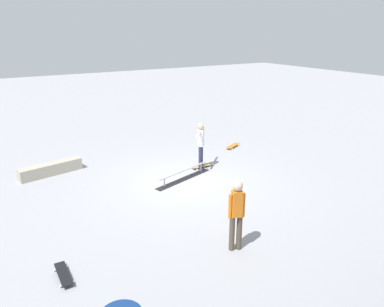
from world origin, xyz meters
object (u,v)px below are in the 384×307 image
skate_ledge (51,169)px  skater_main (201,142)px  bystander_orange_shirt (236,212)px  loose_skateboard_black (63,274)px  loose_skateboard_orange (233,146)px  grind_rail (184,175)px  skateboard_main (202,166)px

skate_ledge → skater_main: 4.92m
skate_ledge → bystander_orange_shirt: 6.93m
loose_skateboard_black → skater_main: bearing=-56.1°
loose_skateboard_orange → grind_rail: bearing=-176.6°
skateboard_main → bystander_orange_shirt: 4.91m
grind_rail → loose_skateboard_orange: (-3.27, -1.76, -0.06)m
bystander_orange_shirt → loose_skateboard_orange: size_ratio=1.95×
bystander_orange_shirt → skate_ledge: bearing=131.0°
skate_ledge → loose_skateboard_black: skate_ledge is taller
skater_main → skateboard_main: (-0.08, -0.02, -0.84)m
skate_ledge → skater_main: bearing=155.2°
skate_ledge → loose_skateboard_orange: 6.78m
bystander_orange_shirt → loose_skateboard_orange: bearing=72.8°
loose_skateboard_orange → skateboard_main: bearing=-176.2°
skater_main → loose_skateboard_orange: 2.75m
skate_ledge → bystander_orange_shirt: bearing=111.2°
skater_main → skateboard_main: skater_main is taller
skateboard_main → loose_skateboard_black: 6.38m
grind_rail → skater_main: size_ratio=1.41×
bystander_orange_shirt → skateboard_main: bearing=85.3°
loose_skateboard_orange → bystander_orange_shirt: bearing=-151.9°
skateboard_main → skater_main: bearing=-166.5°
loose_skateboard_orange → loose_skateboard_black: same height
grind_rail → bystander_orange_shirt: size_ratio=1.39×
skater_main → loose_skateboard_black: size_ratio=1.95×
skateboard_main → bystander_orange_shirt: bearing=-115.0°
grind_rail → skateboard_main: 1.18m
loose_skateboard_orange → loose_skateboard_black: bearing=-173.3°
bystander_orange_shirt → loose_skateboard_orange: (-4.24, -5.63, -0.82)m
grind_rail → skate_ledge: bearing=-53.2°
skateboard_main → loose_skateboard_orange: bearing=28.3°
loose_skateboard_black → grind_rail: bearing=-55.1°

